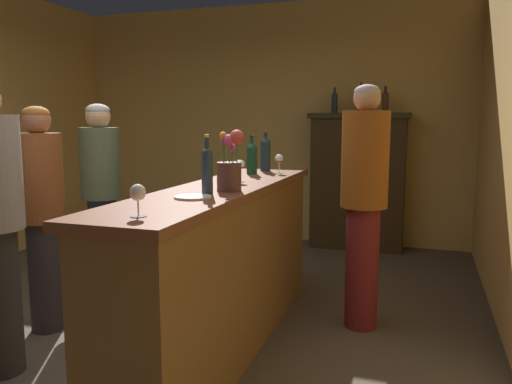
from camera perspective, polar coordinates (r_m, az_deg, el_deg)
floor at (r=3.66m, az=-14.93°, el=-15.90°), size 8.47×8.47×0.00m
wall_back at (r=6.38m, az=1.25°, el=7.69°), size 4.98×0.12×2.86m
bar_counter at (r=3.27m, az=-3.70°, el=-8.53°), size 0.53×2.54×1.07m
display_cabinet at (r=5.90m, az=11.33°, el=1.48°), size 1.12×0.38×1.55m
wine_bottle_rose at (r=4.06m, az=1.06°, el=4.42°), size 0.08×0.08×0.31m
wine_bottle_pinot at (r=3.83m, az=-0.47°, el=3.95°), size 0.08×0.08×0.29m
wine_bottle_chardonnay at (r=2.76m, az=-5.50°, el=2.61°), size 0.06×0.06×0.33m
wine_glass_front at (r=3.86m, az=2.61°, el=3.63°), size 0.07×0.07×0.15m
wine_glass_mid at (r=2.18m, az=-13.13°, el=-0.23°), size 0.07×0.07×0.14m
wine_glass_rear at (r=3.32m, az=-1.86°, el=2.99°), size 0.07×0.07×0.15m
flower_arrangement at (r=2.90m, az=-2.95°, el=2.83°), size 0.16×0.14×0.35m
cheese_plate at (r=2.67m, az=-7.11°, el=-0.57°), size 0.20×0.20×0.01m
display_bottle_left at (r=5.90m, az=8.81°, el=10.01°), size 0.07×0.07×0.30m
display_bottle_midleft at (r=5.86m, az=11.69°, el=10.11°), size 0.08×0.08×0.34m
display_bottle_center at (r=5.84m, az=14.31°, el=9.89°), size 0.07×0.07×0.31m
patron_near_entrance at (r=4.41m, az=-17.00°, el=0.20°), size 0.32×0.32×1.60m
patron_by_cabinet at (r=3.79m, az=-22.95°, el=-1.70°), size 0.31×0.31×1.57m
bartender at (r=3.61m, az=12.04°, el=-0.44°), size 0.32×0.32×1.71m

